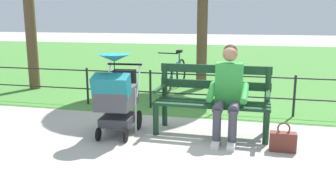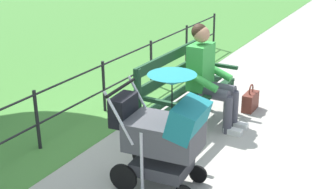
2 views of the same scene
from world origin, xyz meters
name	(u,v)px [view 2 (image 2 of 2)]	position (x,y,z in m)	size (l,w,h in m)	color
ground_plane	(166,151)	(0.00, 0.00, 0.00)	(60.00, 60.00, 0.00)	#ADA89E
park_bench	(183,88)	(-0.65, -0.12, 0.53)	(1.61, 0.63, 0.96)	#193D23
person_on_bench	(208,73)	(-0.88, 0.11, 0.68)	(0.54, 0.74, 1.28)	#42424C
stroller	(165,130)	(0.63, 0.33, 0.59)	(0.57, 0.92, 1.15)	black
handbag	(250,101)	(-1.60, 0.43, 0.13)	(0.32, 0.14, 0.37)	brown
park_fence	(98,84)	(-0.50, -1.28, 0.42)	(8.71, 0.04, 0.70)	black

